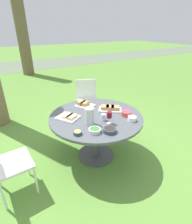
% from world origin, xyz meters
% --- Properties ---
extents(ground_plane, '(40.00, 40.00, 0.00)m').
position_xyz_m(ground_plane, '(0.00, 0.00, 0.00)').
color(ground_plane, '#5B8C38').
extents(river_strip, '(40.00, 3.24, 0.01)m').
position_xyz_m(river_strip, '(0.00, 8.47, 0.00)').
color(river_strip, '#6B7F5B').
rests_on(river_strip, ground_plane).
extents(tree_trunk_far, '(0.47, 0.47, 4.24)m').
position_xyz_m(tree_trunk_far, '(0.36, 6.28, 2.12)').
color(tree_trunk_far, brown).
rests_on(tree_trunk_far, ground_plane).
extents(dining_table, '(1.36, 1.36, 0.73)m').
position_xyz_m(dining_table, '(0.00, 0.00, 0.62)').
color(dining_table, '#4C4C51').
rests_on(dining_table, ground_plane).
extents(chair_near_left, '(0.57, 0.56, 0.89)m').
position_xyz_m(chair_near_left, '(0.51, 1.18, 0.52)').
color(chair_near_left, silver).
rests_on(chair_near_left, ground_plane).
extents(chair_near_right, '(0.44, 0.46, 0.89)m').
position_xyz_m(chair_near_right, '(-1.29, -0.07, 0.52)').
color(chair_near_right, silver).
rests_on(chair_near_right, ground_plane).
extents(water_pitcher, '(0.13, 0.12, 0.24)m').
position_xyz_m(water_pitcher, '(-0.21, -0.17, 0.85)').
color(water_pitcher, silver).
rests_on(water_pitcher, dining_table).
extents(wine_glass, '(0.07, 0.07, 0.17)m').
position_xyz_m(wine_glass, '(0.03, -0.29, 0.85)').
color(wine_glass, silver).
rests_on(wine_glass, dining_table).
extents(platter_bread_main, '(0.39, 0.36, 0.07)m').
position_xyz_m(platter_bread_main, '(0.28, 0.04, 0.76)').
color(platter_bread_main, white).
rests_on(platter_bread_main, dining_table).
extents(platter_charcuterie, '(0.35, 0.37, 0.06)m').
position_xyz_m(platter_charcuterie, '(-0.37, 0.14, 0.75)').
color(platter_charcuterie, white).
rests_on(platter_charcuterie, dining_table).
extents(platter_sandwich_side, '(0.33, 0.35, 0.08)m').
position_xyz_m(platter_sandwich_side, '(0.02, 0.40, 0.76)').
color(platter_sandwich_side, white).
rests_on(platter_sandwich_side, dining_table).
extents(bowl_fries, '(0.10, 0.10, 0.04)m').
position_xyz_m(bowl_fries, '(-0.45, -0.30, 0.75)').
color(bowl_fries, '#334256').
rests_on(bowl_fries, dining_table).
extents(bowl_salad, '(0.15, 0.15, 0.05)m').
position_xyz_m(bowl_salad, '(-0.25, -0.37, 0.76)').
color(bowl_salad, silver).
rests_on(bowl_salad, dining_table).
extents(bowl_olives, '(0.17, 0.17, 0.05)m').
position_xyz_m(bowl_olives, '(-0.09, -0.46, 0.76)').
color(bowl_olives, '#334256').
rests_on(bowl_olives, dining_table).
extents(bowl_dip_red, '(0.15, 0.15, 0.06)m').
position_xyz_m(bowl_dip_red, '(0.38, -0.23, 0.76)').
color(bowl_dip_red, '#B74733').
rests_on(bowl_dip_red, dining_table).
extents(bowl_dip_cream, '(0.12, 0.12, 0.06)m').
position_xyz_m(bowl_dip_cream, '(0.34, -0.39, 0.76)').
color(bowl_dip_cream, white).
rests_on(bowl_dip_cream, dining_table).
extents(cup_water_near, '(0.08, 0.08, 0.08)m').
position_xyz_m(cup_water_near, '(-0.08, 0.11, 0.77)').
color(cup_water_near, silver).
rests_on(cup_water_near, dining_table).
extents(cup_water_far, '(0.07, 0.07, 0.09)m').
position_xyz_m(cup_water_far, '(0.01, -0.17, 0.77)').
color(cup_water_far, silver).
rests_on(cup_water_far, dining_table).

